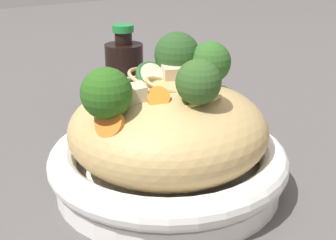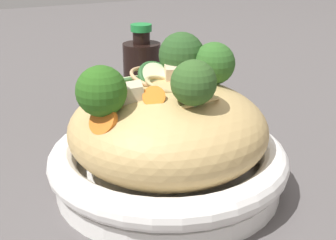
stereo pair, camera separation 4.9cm
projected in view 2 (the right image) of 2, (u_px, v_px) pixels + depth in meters
The scene contains 8 objects.
ground_plane at pixel (168, 186), 0.52m from camera, with size 3.00×3.00×0.00m, color #514D4D.
serving_bowl at pixel (168, 165), 0.51m from camera, with size 0.26×0.26×0.05m.
noodle_heap at pixel (168, 128), 0.50m from camera, with size 0.21×0.21×0.11m.
broccoli_florets at pixel (172, 72), 0.47m from camera, with size 0.14×0.20×0.07m.
carrot_coins at pixel (148, 96), 0.48m from camera, with size 0.13×0.16×0.04m.
zucchini_slices at pixel (137, 80), 0.53m from camera, with size 0.11×0.07×0.05m.
chicken_chunks at pixel (160, 82), 0.48m from camera, with size 0.06×0.10×0.03m.
soy_sauce_bottle at pixel (142, 74), 0.74m from camera, with size 0.06×0.06×0.14m.
Camera 2 is at (-0.40, 0.21, 0.26)m, focal length 49.71 mm.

